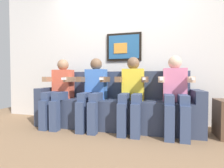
# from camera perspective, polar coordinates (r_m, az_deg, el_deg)

# --- Properties ---
(ground_plane) EXTENTS (6.45, 6.45, 0.00)m
(ground_plane) POSITION_cam_1_polar(r_m,az_deg,el_deg) (2.60, -0.89, -15.71)
(ground_plane) COLOR #8C6B4C
(back_wall_assembly) EXTENTS (4.96, 0.10, 2.60)m
(back_wall_assembly) POSITION_cam_1_polar(r_m,az_deg,el_deg) (3.26, 2.89, 10.97)
(back_wall_assembly) COLOR silver
(back_wall_assembly) RESTS_ON ground_plane
(couch) EXTENTS (2.56, 0.58, 0.90)m
(couch) POSITION_cam_1_polar(r_m,az_deg,el_deg) (2.84, 0.94, -7.74)
(couch) COLOR #333D56
(couch) RESTS_ON ground_plane
(person_leftmost) EXTENTS (0.46, 0.56, 1.11)m
(person_leftmost) POSITION_cam_1_polar(r_m,az_deg,el_deg) (3.00, -16.85, -1.65)
(person_leftmost) COLOR #D8593F
(person_leftmost) RESTS_ON ground_plane
(person_left_center) EXTENTS (0.46, 0.56, 1.11)m
(person_left_center) POSITION_cam_1_polar(r_m,az_deg,el_deg) (2.73, -6.06, -1.92)
(person_left_center) COLOR #3F72CC
(person_left_center) RESTS_ON ground_plane
(person_right_center) EXTENTS (0.46, 0.56, 1.11)m
(person_right_center) POSITION_cam_1_polar(r_m,az_deg,el_deg) (2.58, 6.55, -2.15)
(person_right_center) COLOR yellow
(person_right_center) RESTS_ON ground_plane
(person_rightmost) EXTENTS (0.46, 0.56, 1.11)m
(person_rightmost) POSITION_cam_1_polar(r_m,az_deg,el_deg) (2.56, 20.03, -2.28)
(person_rightmost) COLOR pink
(person_rightmost) RESTS_ON ground_plane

